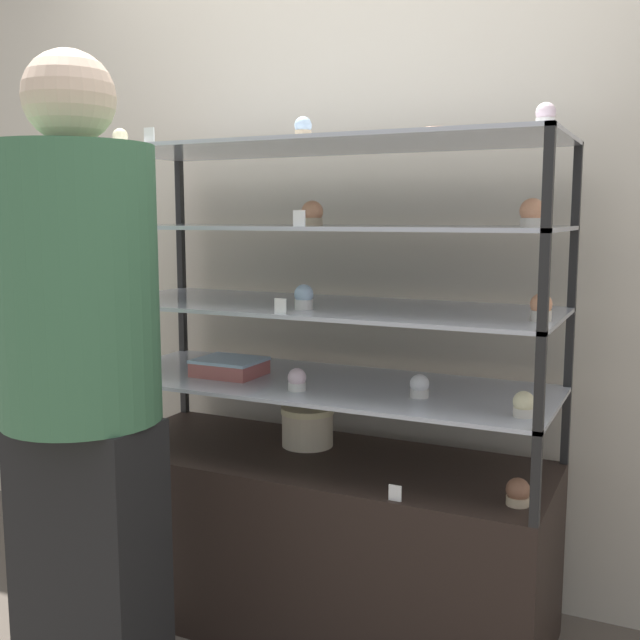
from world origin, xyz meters
name	(u,v)px	position (x,y,z in m)	size (l,w,h in m)	color
ground_plane	(320,621)	(0.00, 0.00, 0.00)	(20.00, 20.00, 0.00)	brown
back_wall	(371,224)	(0.00, 0.42, 1.30)	(8.00, 0.05, 2.60)	beige
display_base	(320,540)	(0.00, 0.00, 0.28)	(1.45, 0.55, 0.57)	black
display_riser_lower	(320,385)	(0.00, 0.00, 0.80)	(1.45, 0.55, 0.24)	black
display_riser_middle	(320,308)	(0.00, 0.00, 1.04)	(1.45, 0.55, 0.24)	black
display_riser_upper	(320,229)	(0.00, 0.00, 1.29)	(1.45, 0.55, 0.24)	black
display_riser_top	(320,148)	(0.00, 0.00, 1.53)	(1.45, 0.55, 0.24)	black
layer_cake_centerpiece	(307,426)	(-0.09, 0.08, 0.63)	(0.18, 0.18, 0.13)	beige
sheet_cake_frosted	(230,367)	(-0.31, -0.05, 0.84)	(0.21, 0.18, 0.06)	#C66660
cupcake_0	(138,427)	(-0.67, -0.08, 0.60)	(0.06, 0.06, 0.07)	beige
cupcake_1	(518,493)	(0.65, -0.14, 0.60)	(0.06, 0.06, 0.07)	#CCB28C
price_tag_0	(395,493)	(0.35, -0.26, 0.59)	(0.04, 0.00, 0.04)	white
cupcake_2	(134,360)	(-0.65, -0.10, 0.84)	(0.06, 0.06, 0.07)	#CCB28C
cupcake_3	(297,380)	(-0.01, -0.14, 0.84)	(0.06, 0.06, 0.07)	white
cupcake_4	(419,386)	(0.35, -0.07, 0.84)	(0.06, 0.06, 0.07)	white
cupcake_5	(524,405)	(0.66, -0.15, 0.84)	(0.06, 0.06, 0.07)	beige
price_tag_1	(141,376)	(-0.50, -0.26, 0.83)	(0.04, 0.00, 0.04)	white
cupcake_6	(132,287)	(-0.66, -0.09, 1.09)	(0.06, 0.06, 0.07)	#CCB28C
cupcake_7	(304,297)	(0.01, -0.13, 1.09)	(0.06, 0.06, 0.07)	white
cupcake_8	(541,308)	(0.68, -0.09, 1.09)	(0.06, 0.06, 0.07)	beige
price_tag_2	(282,306)	(0.00, -0.26, 1.08)	(0.04, 0.00, 0.04)	white
cupcake_9	(132,214)	(-0.65, -0.09, 1.33)	(0.07, 0.07, 0.07)	beige
cupcake_10	(311,214)	(0.00, -0.05, 1.33)	(0.07, 0.07, 0.07)	#CCB28C
cupcake_11	(532,214)	(0.65, -0.08, 1.33)	(0.07, 0.07, 0.07)	beige
price_tag_3	(299,218)	(0.06, -0.26, 1.32)	(0.04, 0.00, 0.04)	white
cupcake_12	(120,139)	(-0.67, -0.11, 1.58)	(0.05, 0.05, 0.07)	white
cupcake_13	(303,129)	(0.00, -0.11, 1.58)	(0.05, 0.05, 0.07)	#CCB28C
cupcake_14	(546,116)	(0.67, -0.09, 1.58)	(0.05, 0.05, 0.07)	white
price_tag_4	(149,135)	(-0.44, -0.26, 1.57)	(0.04, 0.00, 0.04)	white
donut_glazed	(437,134)	(0.36, 0.02, 1.56)	(0.12, 0.12, 0.03)	brown
customer_figure	(82,374)	(-0.37, -0.65, 0.92)	(0.40, 0.40, 1.73)	black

